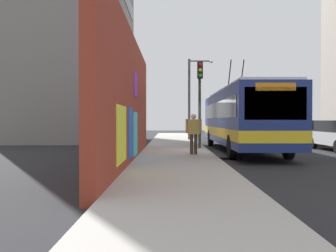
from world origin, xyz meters
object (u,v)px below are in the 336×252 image
(parked_car_red, at_px, (304,132))
(pedestrian_at_curb, at_px, (194,130))
(city_bus, at_px, (242,117))
(street_lamp, at_px, (192,93))
(traffic_light, at_px, (200,90))

(parked_car_red, relative_size, pedestrian_at_curb, 2.68)
(city_bus, xyz_separation_m, street_lamp, (8.58, 2.02, 1.90))
(city_bus, height_order, parked_car_red, city_bus)
(pedestrian_at_curb, bearing_deg, city_bus, -38.53)
(pedestrian_at_curb, bearing_deg, parked_car_red, -41.72)
(parked_car_red, distance_m, pedestrian_at_curb, 11.84)
(parked_car_red, bearing_deg, street_lamp, 66.73)
(city_bus, relative_size, street_lamp, 2.05)
(traffic_light, bearing_deg, city_bus, -88.79)
(city_bus, distance_m, parked_car_red, 7.60)
(traffic_light, bearing_deg, street_lamp, -0.86)
(city_bus, bearing_deg, street_lamp, 13.26)
(pedestrian_at_curb, distance_m, traffic_light, 3.89)
(parked_car_red, xyz_separation_m, pedestrian_at_curb, (-8.83, 7.88, 0.33))
(pedestrian_at_curb, height_order, street_lamp, street_lamp)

